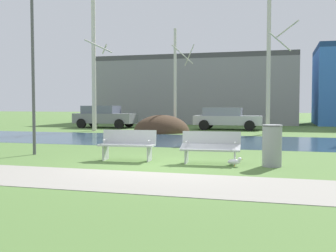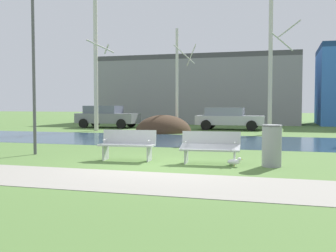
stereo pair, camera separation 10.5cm
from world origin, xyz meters
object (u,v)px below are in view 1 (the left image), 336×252
parked_sedan_second_silver (227,118)px  streetlamp (32,35)px  trash_bin (272,145)px  bench_right (211,146)px  parked_van_nearest_grey (104,116)px  seagull (235,162)px  bench_left (128,144)px

parked_sedan_second_silver → streetlamp: bearing=-106.5°
trash_bin → bench_right: bearing=177.8°
bench_right → trash_bin: size_ratio=1.50×
parked_van_nearest_grey → seagull: bearing=-55.2°
bench_right → seagull: 0.84m
trash_bin → streetlamp: bearing=175.8°
streetlamp → parked_van_nearest_grey: streetlamp is taller
bench_right → parked_sedan_second_silver: parked_sedan_second_silver is taller
bench_right → parked_van_nearest_grey: bearing=123.6°
streetlamp → parked_van_nearest_grey: bearing=106.0°
bench_left → seagull: (3.10, -0.33, -0.34)m
bench_right → parked_van_nearest_grey: size_ratio=0.39×
trash_bin → streetlamp: size_ratio=0.19×
bench_left → bench_right: bearing=0.0°
seagull → parked_van_nearest_grey: parked_van_nearest_grey is taller
bench_left → streetlamp: streetlamp is taller
bench_left → bench_right: 2.41m
trash_bin → streetlamp: 8.12m
bench_left → parked_van_nearest_grey: size_ratio=0.39×
bench_right → parked_sedan_second_silver: (-1.50, 15.00, 0.27)m
bench_right → trash_bin: bearing=-2.2°
bench_left → bench_right: size_ratio=1.00×
bench_right → streetlamp: (-5.80, 0.49, 3.35)m
trash_bin → parked_sedan_second_silver: bearing=101.7°
seagull → bench_right: bearing=154.4°
seagull → streetlamp: bearing=172.8°
parked_sedan_second_silver → parked_van_nearest_grey: bearing=180.0°
trash_bin → parked_van_nearest_grey: (-11.58, 15.06, 0.24)m
bench_right → parked_van_nearest_grey: 18.01m
streetlamp → parked_van_nearest_grey: size_ratio=1.38×
bench_left → trash_bin: trash_bin is taller
bench_left → parked_sedan_second_silver: size_ratio=0.38×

